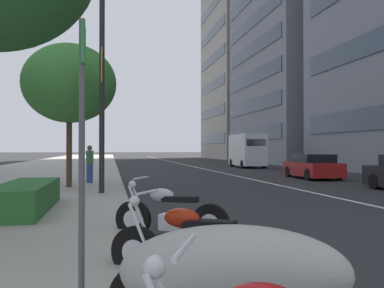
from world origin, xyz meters
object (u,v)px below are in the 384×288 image
at_px(delivery_van_ahead, 247,150).
at_px(parking_sign_by_curb, 82,133).
at_px(street_lamp_with_banners, 114,53).
at_px(pedestrian_on_plaza, 90,164).
at_px(motorcycle_second_in_row, 232,274).
at_px(car_approaching_light, 313,167).
at_px(street_tree_far_plaza, 69,84).
at_px(motorcycle_by_sign_pole, 170,216).
at_px(motorcycle_nearest_camera, 193,248).

relative_size(delivery_van_ahead, parking_sign_by_curb, 1.84).
distance_m(street_lamp_with_banners, pedestrian_on_plaza, 6.11).
bearing_deg(motorcycle_second_in_row, delivery_van_ahead, -92.58).
distance_m(car_approaching_light, street_tree_far_plaza, 13.76).
bearing_deg(car_approaching_light, motorcycle_by_sign_pole, 148.63).
height_order(motorcycle_by_sign_pole, street_lamp_with_banners, street_lamp_with_banners).
bearing_deg(pedestrian_on_plaza, street_lamp_with_banners, 90.42).
relative_size(motorcycle_nearest_camera, street_tree_far_plaza, 0.36).
bearing_deg(car_approaching_light, street_tree_far_plaza, 113.38).
bearing_deg(motorcycle_by_sign_pole, street_tree_far_plaza, -46.00).
distance_m(motorcycle_nearest_camera, car_approaching_light, 19.69).
bearing_deg(delivery_van_ahead, motorcycle_nearest_camera, 161.54).
bearing_deg(parking_sign_by_curb, delivery_van_ahead, -20.41).
height_order(delivery_van_ahead, parking_sign_by_curb, parking_sign_by_curb).
height_order(motorcycle_nearest_camera, parking_sign_by_curb, parking_sign_by_curb).
relative_size(delivery_van_ahead, street_lamp_with_banners, 0.65).
xyz_separation_m(motorcycle_second_in_row, car_approaching_light, (18.52, -9.79, 0.11)).
bearing_deg(car_approaching_light, motorcycle_second_in_row, 154.87).
bearing_deg(motorcycle_second_in_row, street_tree_far_plaza, -63.76).
relative_size(motorcycle_second_in_row, car_approaching_light, 0.50).
xyz_separation_m(motorcycle_second_in_row, street_tree_far_plaza, (13.83, 2.65, 3.65)).
distance_m(car_approaching_light, street_lamp_with_banners, 13.67).
distance_m(motorcycle_by_sign_pole, street_lamp_with_banners, 8.47).
distance_m(motorcycle_nearest_camera, street_lamp_with_banners, 10.71).
distance_m(street_lamp_with_banners, street_tree_far_plaza, 3.22).
bearing_deg(pedestrian_on_plaza, motorcycle_nearest_camera, 85.50).
bearing_deg(motorcycle_by_sign_pole, pedestrian_on_plaza, -51.66).
xyz_separation_m(motorcycle_second_in_row, motorcycle_nearest_camera, (1.48, 0.07, -0.10)).
xyz_separation_m(motorcycle_nearest_camera, street_tree_far_plaza, (12.35, 2.58, 3.75)).
distance_m(motorcycle_by_sign_pole, street_tree_far_plaza, 10.82).
bearing_deg(delivery_van_ahead, street_tree_far_plaza, 145.03).
xyz_separation_m(parking_sign_by_curb, street_tree_far_plaza, (13.25, 1.32, 2.39)).
height_order(street_lamp_with_banners, street_tree_far_plaza, street_lamp_with_banners).
xyz_separation_m(motorcycle_nearest_camera, pedestrian_on_plaza, (14.32, 1.89, 0.55)).
relative_size(motorcycle_second_in_row, street_lamp_with_banners, 0.28).
bearing_deg(motorcycle_second_in_row, street_lamp_with_banners, -69.80).
xyz_separation_m(street_lamp_with_banners, street_tree_far_plaza, (2.64, 1.71, -0.68)).
relative_size(motorcycle_nearest_camera, car_approaching_light, 0.46).
distance_m(parking_sign_by_curb, street_tree_far_plaza, 13.53).
distance_m(motorcycle_by_sign_pole, car_approaching_light, 17.50).
bearing_deg(delivery_van_ahead, motorcycle_by_sign_pole, 160.06).
bearing_deg(motorcycle_second_in_row, motorcycle_nearest_camera, -71.85).
height_order(street_lamp_with_banners, pedestrian_on_plaza, street_lamp_with_banners).
bearing_deg(car_approaching_light, parking_sign_by_curb, 150.93).
bearing_deg(street_tree_far_plaza, motorcycle_second_in_row, -169.14).
bearing_deg(motorcycle_by_sign_pole, motorcycle_second_in_row, 119.26).
height_order(street_tree_far_plaza, pedestrian_on_plaza, street_tree_far_plaza).
height_order(motorcycle_second_in_row, motorcycle_nearest_camera, motorcycle_nearest_camera).
height_order(motorcycle_second_in_row, pedestrian_on_plaza, pedestrian_on_plaza).
relative_size(motorcycle_by_sign_pole, parking_sign_by_curb, 0.71).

